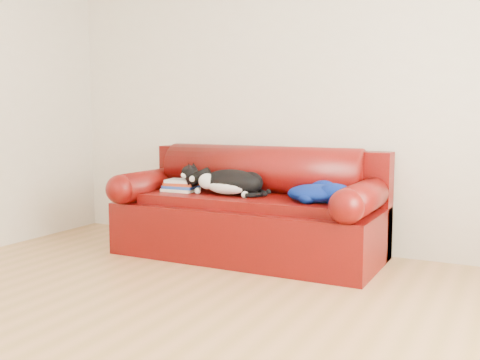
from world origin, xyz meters
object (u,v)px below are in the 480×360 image
at_px(blanket, 318,193).
at_px(sofa_base, 248,227).
at_px(book_stack, 181,185).
at_px(cat, 230,183).

bearing_deg(blanket, sofa_base, 173.43).
relative_size(sofa_base, book_stack, 7.55).
relative_size(book_stack, cat, 0.38).
xyz_separation_m(sofa_base, blanket, (0.61, -0.07, 0.33)).
distance_m(book_stack, blanket, 1.20).
height_order(sofa_base, cat, cat).
height_order(cat, blanket, cat).
bearing_deg(book_stack, sofa_base, 5.59).
distance_m(cat, blanket, 0.73).
xyz_separation_m(sofa_base, book_stack, (-0.59, -0.06, 0.31)).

